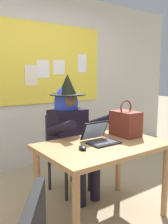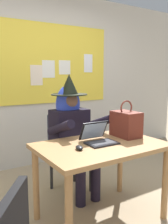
{
  "view_description": "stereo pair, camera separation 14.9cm",
  "coord_description": "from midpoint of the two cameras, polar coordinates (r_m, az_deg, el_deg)",
  "views": [
    {
      "loc": [
        -1.47,
        -1.57,
        1.38
      ],
      "look_at": [
        -0.05,
        0.42,
        1.0
      ],
      "focal_mm": 38.42,
      "sensor_mm": 36.0,
      "label": 1
    },
    {
      "loc": [
        -1.35,
        -1.65,
        1.38
      ],
      "look_at": [
        -0.05,
        0.42,
        1.0
      ],
      "focal_mm": 38.42,
      "sensor_mm": 36.0,
      "label": 2
    }
  ],
  "objects": [
    {
      "name": "laptop",
      "position": [
        2.28,
        5.37,
        -6.2
      ],
      "size": [
        0.29,
        0.29,
        0.19
      ],
      "rotation": [
        0.0,
        0.0,
        -0.01
      ],
      "color": "black",
      "rests_on": "desk_main"
    },
    {
      "name": "wall_back_bulletin",
      "position": [
        3.72,
        -9.82,
        7.92
      ],
      "size": [
        5.95,
        1.93,
        2.63
      ],
      "color": "beige",
      "rests_on": "ground"
    },
    {
      "name": "chair_at_desk",
      "position": [
        2.93,
        -2.64,
        -8.38
      ],
      "size": [
        0.46,
        0.46,
        0.91
      ],
      "rotation": [
        0.0,
        0.0,
        -1.48
      ],
      "color": "#2D3347",
      "rests_on": "ground"
    },
    {
      "name": "person_costumed",
      "position": [
        2.76,
        -1.23,
        -3.52
      ],
      "size": [
        0.61,
        0.68,
        1.39
      ],
      "rotation": [
        0.0,
        0.0,
        -1.52
      ],
      "color": "black",
      "rests_on": "ground"
    },
    {
      "name": "ground_plane",
      "position": [
        2.54,
        8.46,
        -24.15
      ],
      "size": [
        24.0,
        24.0,
        0.0
      ],
      "primitive_type": "plane",
      "color": "tan"
    },
    {
      "name": "desk_main",
      "position": [
        2.28,
        5.98,
        -10.05
      ],
      "size": [
        1.17,
        0.78,
        0.75
      ],
      "rotation": [
        0.0,
        0.0,
        0.01
      ],
      "color": "#A37547",
      "rests_on": "ground"
    },
    {
      "name": "computer_mouse",
      "position": [
        2.07,
        0.95,
        -8.5
      ],
      "size": [
        0.09,
        0.12,
        0.03
      ],
      "primitive_type": "ellipsoid",
      "rotation": [
        0.0,
        0.0,
        -0.28
      ],
      "color": "black",
      "rests_on": "desk_main"
    },
    {
      "name": "handbag",
      "position": [
        2.53,
        11.62,
        -2.75
      ],
      "size": [
        0.2,
        0.3,
        0.38
      ],
      "rotation": [
        0.0,
        0.0,
        -0.08
      ],
      "color": "maroon",
      "rests_on": "desk_main"
    }
  ]
}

